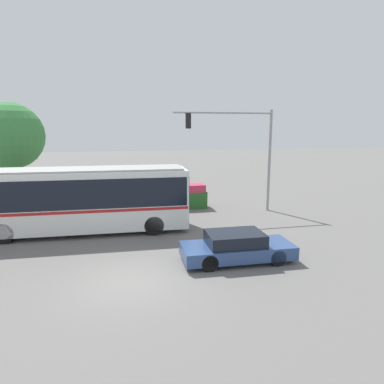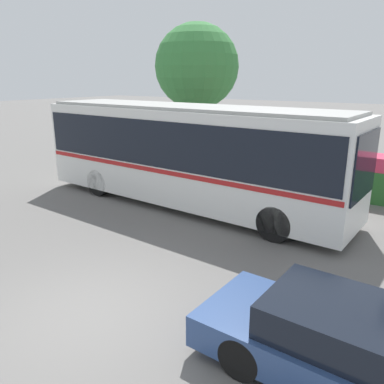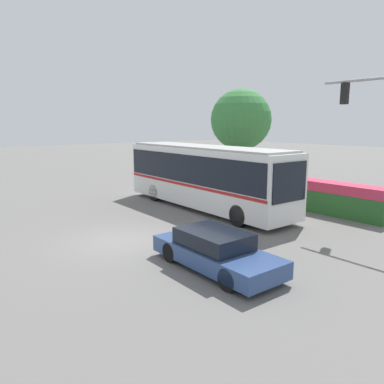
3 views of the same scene
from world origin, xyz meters
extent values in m
plane|color=slate|center=(0.00, 0.00, 0.00)|extent=(140.00, 140.00, 0.00)
cube|color=silver|center=(-2.33, 6.34, 1.77)|extent=(11.35, 2.86, 3.03)
cube|color=black|center=(-2.33, 6.34, 2.25)|extent=(11.13, 2.90, 1.46)
cube|color=#B21E1E|center=(-2.33, 6.34, 1.40)|extent=(11.24, 2.89, 0.14)
cube|color=black|center=(3.33, 6.16, 2.13)|extent=(0.13, 2.14, 1.70)
cube|color=#9D9D99|center=(-2.33, 6.34, 3.33)|extent=(10.90, 2.65, 0.10)
cylinder|color=black|center=(1.54, 7.33, 0.50)|extent=(1.01, 0.33, 1.00)
cylinder|color=black|center=(1.47, 5.12, 0.50)|extent=(1.01, 0.33, 1.00)
cylinder|color=black|center=(-5.57, 7.55, 0.50)|extent=(1.01, 0.33, 1.00)
cylinder|color=black|center=(-5.64, 5.34, 0.50)|extent=(1.01, 0.33, 1.00)
cube|color=navy|center=(4.45, 0.95, 0.45)|extent=(4.61, 1.90, 0.53)
cube|color=black|center=(4.34, 0.96, 0.97)|extent=(2.32, 1.64, 0.51)
cylinder|color=black|center=(5.89, 1.71, 0.33)|extent=(0.66, 0.23, 0.66)
cylinder|color=black|center=(5.85, 0.13, 0.33)|extent=(0.66, 0.23, 0.66)
cylinder|color=black|center=(3.10, 1.77, 0.33)|extent=(0.66, 0.23, 0.66)
cylinder|color=black|center=(3.06, 0.19, 0.33)|extent=(0.66, 0.23, 0.66)
cylinder|color=gray|center=(9.43, 8.77, 3.27)|extent=(0.18, 0.18, 6.54)
cylinder|color=gray|center=(6.26, 8.77, 6.31)|extent=(6.35, 0.12, 0.12)
cube|color=black|center=(4.04, 8.77, 5.81)|extent=(0.30, 0.22, 0.90)
cylinder|color=red|center=(4.04, 8.89, 6.11)|extent=(0.18, 0.02, 0.18)
cylinder|color=yellow|center=(4.04, 8.89, 5.81)|extent=(0.18, 0.02, 0.18)
cylinder|color=green|center=(4.04, 8.89, 5.51)|extent=(0.18, 0.02, 0.18)
cube|color=#286028|center=(0.55, 10.59, 0.56)|extent=(10.13, 1.22, 1.13)
cube|color=#CC3351|center=(0.55, 10.59, 1.38)|extent=(9.93, 1.16, 0.49)
cylinder|color=brown|center=(-7.54, 14.58, 1.59)|extent=(0.27, 0.27, 3.18)
sphere|color=#387F3D|center=(-7.54, 14.58, 4.86)|extent=(4.67, 4.67, 4.67)
camera|label=1|loc=(-0.21, -11.46, 5.41)|focal=31.45mm
camera|label=2|loc=(5.17, -4.05, 4.22)|focal=36.06mm
camera|label=3|loc=(12.60, -6.63, 4.52)|focal=34.58mm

